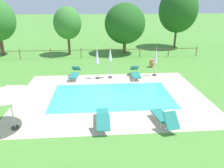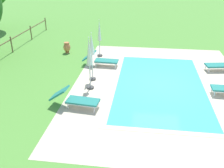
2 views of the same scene
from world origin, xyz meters
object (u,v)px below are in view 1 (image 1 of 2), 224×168
object	(u,v)px
tree_east_mid	(125,24)
sun_lounger_north_end	(164,117)
sun_lounger_north_mid	(103,117)
patio_umbrella_open_foreground	(8,90)
terracotta_urn_near_fence	(152,63)
sun_lounger_north_far	(136,73)
tree_centre	(67,23)
sun_lounger_north_near_steps	(75,73)
patio_umbrella_closed_row_west	(110,56)
tree_west_mid	(178,10)
patio_umbrella_closed_row_mid_west	(97,57)
patio_umbrella_closed_row_centre	(156,58)

from	to	relation	value
tree_east_mid	sun_lounger_north_end	bearing A→B (deg)	-90.03
sun_lounger_north_mid	patio_umbrella_open_foreground	bearing A→B (deg)	-178.85
sun_lounger_north_end	terracotta_urn_near_fence	size ratio (longest dim) A/B	2.85
sun_lounger_north_far	tree_centre	size ratio (longest dim) A/B	0.41
tree_east_mid	sun_lounger_north_far	bearing A→B (deg)	-91.26
sun_lounger_north_near_steps	terracotta_urn_near_fence	xyz separation A→B (m)	(6.52, 2.33, 0.01)
sun_lounger_north_far	patio_umbrella_open_foreground	bearing A→B (deg)	-136.51
patio_umbrella_open_foreground	patio_umbrella_closed_row_west	bearing A→B (deg)	53.41
sun_lounger_north_far	tree_west_mid	size ratio (longest dim) A/B	0.29
patio_umbrella_closed_row_west	tree_east_mid	xyz separation A→B (m)	(2.09, 7.80, 1.51)
terracotta_urn_near_fence	tree_east_mid	xyz separation A→B (m)	(-1.74, 5.34, 2.80)
sun_lounger_north_near_steps	tree_east_mid	bearing A→B (deg)	58.06
patio_umbrella_open_foreground	tree_centre	world-z (taller)	tree_centre
patio_umbrella_closed_row_mid_west	patio_umbrella_open_foreground	bearing A→B (deg)	-121.11
patio_umbrella_closed_row_centre	tree_centre	bearing A→B (deg)	135.04
sun_lounger_north_mid	tree_west_mid	size ratio (longest dim) A/B	0.29
sun_lounger_north_far	sun_lounger_north_end	xyz separation A→B (m)	(0.17, -6.62, 0.01)
patio_umbrella_open_foreground	terracotta_urn_near_fence	bearing A→B (deg)	46.03
patio_umbrella_closed_row_mid_west	tree_east_mid	world-z (taller)	tree_east_mid
sun_lounger_north_mid	patio_umbrella_closed_row_centre	world-z (taller)	patio_umbrella_closed_row_centre
patio_umbrella_closed_row_west	tree_west_mid	distance (m)	13.95
sun_lounger_north_near_steps	patio_umbrella_closed_row_mid_west	bearing A→B (deg)	-7.38
sun_lounger_north_near_steps	patio_umbrella_closed_row_mid_west	world-z (taller)	patio_umbrella_closed_row_mid_west
sun_lounger_north_end	tree_west_mid	size ratio (longest dim) A/B	0.28
sun_lounger_north_far	patio_umbrella_closed_row_west	bearing A→B (deg)	176.25
sun_lounger_north_near_steps	patio_umbrella_open_foreground	world-z (taller)	patio_umbrella_open_foreground
sun_lounger_north_far	patio_umbrella_closed_row_mid_west	bearing A→B (deg)	179.38
patio_umbrella_closed_row_centre	tree_east_mid	world-z (taller)	tree_east_mid
sun_lounger_north_far	terracotta_urn_near_fence	distance (m)	3.21
terracotta_urn_near_fence	patio_umbrella_closed_row_west	bearing A→B (deg)	-147.33
tree_east_mid	tree_west_mid	bearing A→B (deg)	22.31
terracotta_urn_near_fence	tree_west_mid	bearing A→B (deg)	58.70
sun_lounger_north_mid	tree_east_mid	world-z (taller)	tree_east_mid
sun_lounger_north_near_steps	patio_umbrella_open_foreground	xyz separation A→B (m)	(-2.18, -6.69, 1.56)
sun_lounger_north_far	terracotta_urn_near_fence	world-z (taller)	sun_lounger_north_far
sun_lounger_north_near_steps	patio_umbrella_closed_row_west	bearing A→B (deg)	-2.74
tree_west_mid	patio_umbrella_closed_row_west	bearing A→B (deg)	-129.69
patio_umbrella_closed_row_west	sun_lounger_north_end	bearing A→B (deg)	-72.84
sun_lounger_north_near_steps	patio_umbrella_open_foreground	bearing A→B (deg)	-108.06
sun_lounger_north_far	terracotta_urn_near_fence	bearing A→B (deg)	53.44
sun_lounger_north_near_steps	sun_lounger_north_end	size ratio (longest dim) A/B	1.03
patio_umbrella_closed_row_west	tree_east_mid	distance (m)	8.21
tree_centre	terracotta_urn_near_fence	bearing A→B (deg)	-33.86
sun_lounger_north_mid	sun_lounger_north_near_steps	bearing A→B (deg)	105.87
sun_lounger_north_mid	terracotta_urn_near_fence	world-z (taller)	sun_lounger_north_mid
sun_lounger_north_near_steps	patio_umbrella_closed_row_mid_west	size ratio (longest dim) A/B	0.84
sun_lounger_north_end	patio_umbrella_open_foreground	xyz separation A→B (m)	(-6.96, 0.18, 1.55)
patio_umbrella_closed_row_west	patio_umbrella_closed_row_centre	distance (m)	3.52
tree_centre	tree_east_mid	xyz separation A→B (m)	(5.97, 0.17, -0.13)
sun_lounger_north_far	sun_lounger_north_mid	bearing A→B (deg)	-113.21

